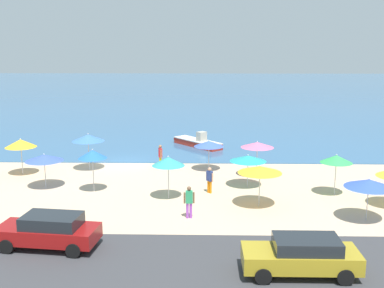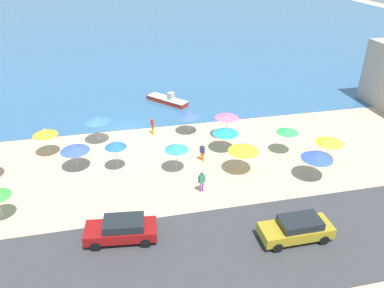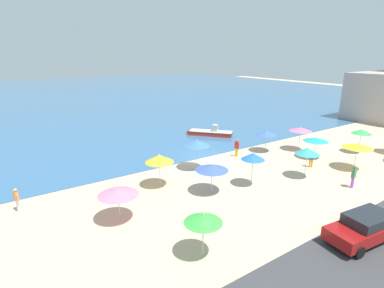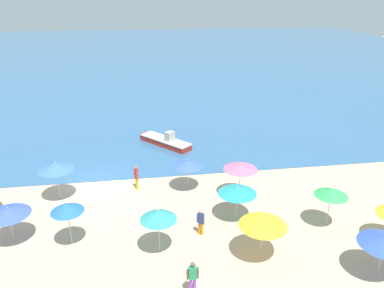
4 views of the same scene
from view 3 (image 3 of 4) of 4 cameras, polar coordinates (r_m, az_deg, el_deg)
The scene contains 20 objects.
ground_plane at distance 28.88m, azimuth 2.27°, elevation -2.63°, with size 160.00×160.00×0.00m, color #D3B38F.
sea at distance 79.19m, azimuth -22.18°, elevation 8.63°, with size 150.00×110.00×0.05m, color #356491.
beach_umbrella_0 at distance 32.49m, azimuth 19.98°, elevation 2.65°, with size 2.23×2.23×2.48m.
beach_umbrella_1 at distance 22.12m, azimuth -6.22°, elevation -2.78°, with size 2.12×2.12×2.57m.
beach_umbrella_2 at distance 18.22m, azimuth -13.89°, elevation -8.89°, with size 2.39×2.39×2.10m.
beach_umbrella_3 at distance 22.53m, azimuth 11.55°, elevation -2.32°, with size 1.75×1.75×2.68m.
beach_umbrella_5 at distance 34.07m, azimuth 29.60°, elevation 2.08°, with size 1.89×1.89×2.52m.
beach_umbrella_6 at distance 25.29m, azimuth 21.13°, elevation -1.26°, with size 1.91×1.91×2.58m.
beach_umbrella_7 at distance 21.18m, azimuth 3.80°, elevation -4.49°, with size 2.35×2.35×2.19m.
beach_umbrella_8 at distance 29.02m, azimuth 29.01°, elevation -0.28°, with size 2.44×2.44×2.38m.
beach_umbrella_9 at distance 25.35m, azimuth 0.93°, elevation 0.18°, with size 2.30×2.30×2.66m.
beach_umbrella_10 at distance 14.66m, azimuth 2.15°, elevation -14.04°, with size 1.89×1.89×2.36m.
beach_umbrella_11 at distance 31.05m, azimuth 13.99°, elevation 2.03°, with size 2.12×2.12×2.22m.
beach_umbrella_13 at distance 30.61m, azimuth 22.53°, elevation 0.83°, with size 2.32×2.32×2.10m.
bather_0 at distance 29.20m, azimuth 8.54°, elevation -0.55°, with size 0.31×0.55×1.75m.
bather_1 at distance 28.22m, azimuth 21.80°, elevation -2.41°, with size 0.43×0.43×1.61m.
bather_2 at distance 25.25m, azimuth 28.41°, elevation -5.32°, with size 0.57×0.25×1.72m.
bather_4 at distance 22.03m, azimuth -30.41°, elevation -8.97°, with size 0.29×0.56×1.58m.
parked_car_2 at distance 18.74m, azimuth 30.11°, elevation -13.49°, with size 4.61×2.31×1.52m.
skiff_nearshore at distance 36.53m, azimuth 3.60°, elevation 2.17°, with size 4.43×4.81×1.36m.
Camera 3 is at (-16.14, -21.94, 9.60)m, focal length 28.00 mm.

